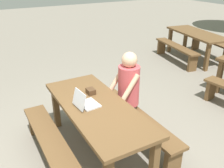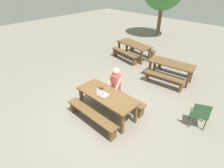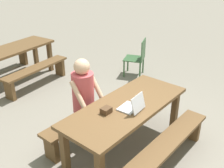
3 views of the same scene
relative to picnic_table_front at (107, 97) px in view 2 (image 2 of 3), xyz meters
The scene contains 14 objects.
ground_plane 0.65m from the picnic_table_front, ahead, with size 30.00×30.00×0.00m, color gray.
picnic_table_front is the anchor object (origin of this frame).
bench_near 0.72m from the picnic_table_front, 90.00° to the right, with size 1.92×0.30×0.43m.
bench_far 0.72m from the picnic_table_front, 90.00° to the left, with size 1.92×0.30×0.43m.
laptop 0.22m from the picnic_table_front, 110.68° to the right, with size 0.31×0.31×0.24m.
small_pouch 0.38m from the picnic_table_front, 167.02° to the left, with size 0.14×0.11×0.08m.
person_seated 0.66m from the picnic_table_front, 108.48° to the left, with size 0.43×0.42×1.34m.
plastic_chair 2.72m from the picnic_table_front, 31.70° to the left, with size 0.58×0.58×0.88m.
picnic_table_mid 4.77m from the picnic_table_front, 117.73° to the left, with size 2.05×1.08×0.77m.
bench_mid_south 4.29m from the picnic_table_front, 122.87° to the left, with size 1.78×0.59×0.47m.
bench_mid_north 5.29m from the picnic_table_front, 113.58° to the left, with size 1.78×0.59×0.47m.
picnic_table_rear 3.41m from the picnic_table_front, 84.22° to the left, with size 1.88×0.92×0.77m.
bench_rear_south 2.80m from the picnic_table_front, 81.28° to the left, with size 1.65×0.49×0.45m.
bench_rear_north 4.06m from the picnic_table_front, 86.25° to the left, with size 1.65×0.49×0.45m.
Camera 2 is at (3.16, -3.08, 3.84)m, focal length 28.53 mm.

